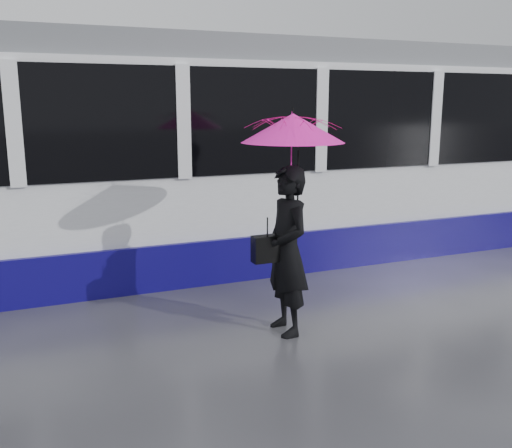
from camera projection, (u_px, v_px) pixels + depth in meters
name	position (u px, v px, depth m)	size (l,w,h in m)	color
ground	(280.00, 310.00, 6.86)	(90.00, 90.00, 0.00)	#2F2F34
rails	(214.00, 258.00, 9.12)	(34.00, 1.51, 0.02)	#3F3D38
tram	(194.00, 157.00, 8.67)	(26.00, 2.56, 3.35)	white
woman	(287.00, 251.00, 6.04)	(0.66, 0.43, 1.81)	black
umbrella	(293.00, 148.00, 5.83)	(1.08, 1.08, 1.22)	#F91555
handbag	(267.00, 249.00, 5.96)	(0.33, 0.14, 0.46)	black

